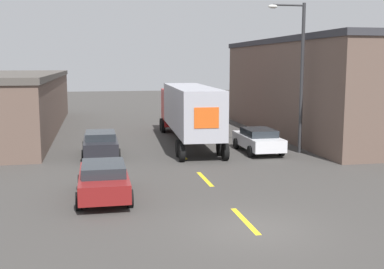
% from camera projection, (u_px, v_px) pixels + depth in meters
% --- Properties ---
extents(ground_plane, '(160.00, 160.00, 0.00)m').
position_uv_depth(ground_plane, '(253.00, 229.00, 15.62)').
color(ground_plane, '#3D3A38').
extents(road_centerline, '(0.20, 15.09, 0.01)m').
position_uv_depth(road_centerline, '(205.00, 179.00, 22.37)').
color(road_centerline, yellow).
rests_on(road_centerline, ground_plane).
extents(warehouse_right, '(9.12, 22.06, 7.15)m').
position_uv_depth(warehouse_right, '(326.00, 87.00, 36.38)').
color(warehouse_right, brown).
rests_on(warehouse_right, ground_plane).
extents(semi_truck, '(3.35, 14.35, 3.87)m').
position_uv_depth(semi_truck, '(188.00, 109.00, 32.23)').
color(semi_truck, '#B21919').
rests_on(semi_truck, ground_plane).
extents(parked_car_left_near, '(2.10, 4.59, 1.45)m').
position_uv_depth(parked_car_left_near, '(104.00, 179.00, 19.07)').
color(parked_car_left_near, maroon).
rests_on(parked_car_left_near, ground_plane).
extents(parked_car_right_mid, '(2.10, 4.59, 1.45)m').
position_uv_depth(parked_car_right_mid, '(258.00, 140.00, 28.97)').
color(parked_car_right_mid, silver).
rests_on(parked_car_right_mid, ground_plane).
extents(parked_car_left_far, '(2.10, 4.59, 1.45)m').
position_uv_depth(parked_car_left_far, '(101.00, 143.00, 27.74)').
color(parked_car_left_far, black).
rests_on(parked_car_left_far, ground_plane).
extents(street_lamp, '(2.29, 0.32, 8.79)m').
position_uv_depth(street_lamp, '(298.00, 69.00, 28.21)').
color(street_lamp, '#2D2D30').
rests_on(street_lamp, ground_plane).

